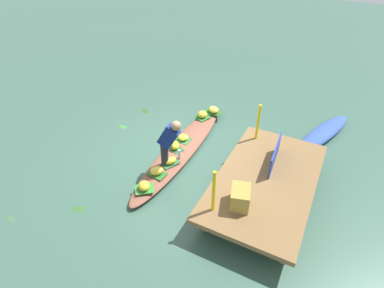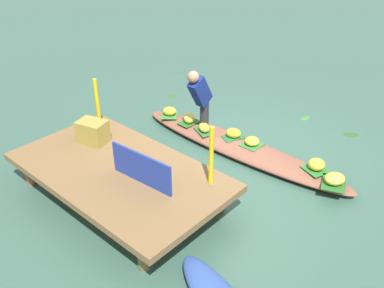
{
  "view_description": "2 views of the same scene",
  "coord_description": "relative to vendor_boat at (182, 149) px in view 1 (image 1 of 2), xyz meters",
  "views": [
    {
      "loc": [
        5.12,
        2.92,
        4.54
      ],
      "look_at": [
        0.1,
        0.33,
        0.41
      ],
      "focal_mm": 28.88,
      "sensor_mm": 36.0,
      "label": 1
    },
    {
      "loc": [
        -3.51,
        5.13,
        3.78
      ],
      "look_at": [
        0.47,
        0.68,
        0.27
      ],
      "focal_mm": 38.83,
      "sensor_mm": 36.0,
      "label": 2
    }
  ],
  "objects": [
    {
      "name": "canal_water",
      "position": [
        0.0,
        0.0,
        -0.09
      ],
      "size": [
        40.0,
        40.0,
        0.0
      ],
      "primitive_type": "plane",
      "color": "#36594A",
      "rests_on": "ground"
    },
    {
      "name": "railing_post_east",
      "position": [
        1.74,
        1.57,
        0.83
      ],
      "size": [
        0.06,
        0.06,
        0.86
      ],
      "primitive_type": "cylinder",
      "color": "yellow",
      "rests_on": "dock_platform"
    },
    {
      "name": "leaf_mat_4",
      "position": [
        0.7,
        0.1,
        0.1
      ],
      "size": [
        0.46,
        0.38,
        0.01
      ],
      "primitive_type": "cube",
      "rotation": [
        0.0,
        0.0,
        2.73
      ],
      "color": "#2F6333",
      "rests_on": "vendor_boat"
    },
    {
      "name": "railing_post_west",
      "position": [
        -0.66,
        1.57,
        0.83
      ],
      "size": [
        0.06,
        0.06,
        0.86
      ],
      "primitive_type": "cylinder",
      "color": "yellow",
      "rests_on": "dock_platform"
    },
    {
      "name": "leaf_mat_1",
      "position": [
        1.13,
        0.03,
        0.1
      ],
      "size": [
        0.3,
        0.4,
        0.01
      ],
      "primitive_type": "cube",
      "rotation": [
        0.0,
        0.0,
        1.49
      ],
      "color": "#296526",
      "rests_on": "vendor_boat"
    },
    {
      "name": "drifting_plant_1",
      "position": [
        3.28,
        -1.87,
        -0.09
      ],
      "size": [
        0.14,
        0.27,
        0.01
      ],
      "primitive_type": "ellipsoid",
      "rotation": [
        0.0,
        0.0,
        1.46
      ],
      "color": "#3A5D40",
      "rests_on": "ground"
    },
    {
      "name": "leaf_mat_3",
      "position": [
        -0.22,
        -0.07,
        0.1
      ],
      "size": [
        0.32,
        0.34,
        0.01
      ],
      "primitive_type": "cube",
      "rotation": [
        0.0,
        0.0,
        1.56
      ],
      "color": "#336D33",
      "rests_on": "vendor_boat"
    },
    {
      "name": "water_bottle",
      "position": [
        0.43,
        0.18,
        0.2
      ],
      "size": [
        0.06,
        0.06,
        0.22
      ],
      "primitive_type": "cylinder",
      "color": "silver",
      "rests_on": "vendor_boat"
    },
    {
      "name": "drifting_plant_0",
      "position": [
        2.5,
        -0.9,
        -0.09
      ],
      "size": [
        0.29,
        0.33,
        0.01
      ],
      "primitive_type": "ellipsoid",
      "rotation": [
        0.0,
        0.0,
        2.04
      ],
      "color": "#2E5D2C",
      "rests_on": "ground"
    },
    {
      "name": "market_banner",
      "position": [
        0.04,
        2.17,
        0.62
      ],
      "size": [
        1.03,
        0.11,
        0.45
      ],
      "primitive_type": "cube",
      "rotation": [
        0.0,
        0.0,
        0.07
      ],
      "color": "navy",
      "rests_on": "dock_platform"
    },
    {
      "name": "banana_bunch_6",
      "position": [
        0.17,
        -0.07,
        0.18
      ],
      "size": [
        0.32,
        0.28,
        0.17
      ],
      "primitive_type": "ellipsoid",
      "rotation": [
        0.0,
        0.0,
        3.57
      ],
      "color": "yellow",
      "rests_on": "vendor_boat"
    },
    {
      "name": "leaf_mat_0",
      "position": [
        1.62,
        0.05,
        0.1
      ],
      "size": [
        0.46,
        0.47,
        0.01
      ],
      "primitive_type": "cube",
      "rotation": [
        0.0,
        0.0,
        2.25
      ],
      "color": "#338232",
      "rests_on": "vendor_boat"
    },
    {
      "name": "leaf_mat_5",
      "position": [
        -1.76,
        0.05,
        0.1
      ],
      "size": [
        0.47,
        0.53,
        0.01
      ],
      "primitive_type": "cube",
      "rotation": [
        0.0,
        0.0,
        1.95
      ],
      "color": "#256023",
      "rests_on": "vendor_boat"
    },
    {
      "name": "leaf_mat_2",
      "position": [
        -1.38,
        -0.12,
        0.1
      ],
      "size": [
        0.45,
        0.44,
        0.01
      ],
      "primitive_type": "cube",
      "rotation": [
        0.0,
        0.0,
        2.78
      ],
      "color": "#2A6F2B",
      "rests_on": "vendor_boat"
    },
    {
      "name": "banana_bunch_1",
      "position": [
        1.13,
        0.03,
        0.19
      ],
      "size": [
        0.34,
        0.34,
        0.18
      ],
      "primitive_type": "ellipsoid",
      "rotation": [
        0.0,
        0.0,
        5.48
      ],
      "color": "yellow",
      "rests_on": "vendor_boat"
    },
    {
      "name": "banana_bunch_3",
      "position": [
        -0.22,
        -0.07,
        0.17
      ],
      "size": [
        0.34,
        0.34,
        0.14
      ],
      "primitive_type": "ellipsoid",
      "rotation": [
        0.0,
        0.0,
        4.07
      ],
      "color": "yellow",
      "rests_on": "vendor_boat"
    },
    {
      "name": "banana_bunch_5",
      "position": [
        -1.76,
        0.05,
        0.18
      ],
      "size": [
        0.38,
        0.4,
        0.17
      ],
      "primitive_type": "ellipsoid",
      "rotation": [
        0.0,
        0.0,
        4.18
      ],
      "color": "gold",
      "rests_on": "vendor_boat"
    },
    {
      "name": "drifting_plant_2",
      "position": [
        -0.24,
        -1.94,
        -0.09
      ],
      "size": [
        0.17,
        0.27,
        0.01
      ],
      "primitive_type": "ellipsoid",
      "rotation": [
        0.0,
        0.0,
        1.45
      ],
      "color": "#377B30",
      "rests_on": "ground"
    },
    {
      "name": "banana_bunch_2",
      "position": [
        -1.38,
        -0.12,
        0.19
      ],
      "size": [
        0.35,
        0.35,
        0.18
      ],
      "primitive_type": "ellipsoid",
      "rotation": [
        0.0,
        0.0,
        3.65
      ],
      "color": "gold",
      "rests_on": "vendor_boat"
    },
    {
      "name": "moored_boat",
      "position": [
        -2.21,
        2.92,
        0.02
      ],
      "size": [
        2.44,
        1.3,
        0.23
      ],
      "primitive_type": "ellipsoid",
      "rotation": [
        0.0,
        0.0,
        -0.35
      ],
      "color": "#314E97",
      "rests_on": "ground"
    },
    {
      "name": "produce_crate",
      "position": [
        1.42,
        1.94,
        0.57
      ],
      "size": [
        0.51,
        0.43,
        0.36
      ],
      "primitive_type": "cube",
      "rotation": [
        0.0,
        0.0,
        0.29
      ],
      "color": "olive",
      "rests_on": "dock_platform"
    },
    {
      "name": "banana_bunch_0",
      "position": [
        1.62,
        0.05,
        0.18
      ],
      "size": [
        0.34,
        0.32,
        0.16
      ],
      "primitive_type": "ellipsoid",
      "rotation": [
        0.0,
        0.0,
        0.52
      ],
      "color": "gold",
      "rests_on": "vendor_boat"
    },
    {
      "name": "dock_platform",
      "position": [
        0.54,
        2.17,
        0.33
      ],
      "size": [
        3.2,
        1.8,
        0.49
      ],
      "color": "brown",
      "rests_on": "ground"
    },
    {
      "name": "leaf_mat_6",
      "position": [
        0.17,
        -0.07,
        0.1
      ],
      "size": [
        0.37,
        0.44,
        0.01
      ],
      "primitive_type": "cube",
      "rotation": [
        0.0,
        0.0,
        1.16
      ],
      "color": "#22622F",
      "rests_on": "vendor_boat"
    },
    {
      "name": "banana_bunch_4",
      "position": [
        0.7,
        0.1,
        0.17
      ],
      "size": [
        0.34,
        0.3,
        0.15
      ],
      "primitive_type": "ellipsoid",
      "rotation": [
        0.0,
        0.0,
        5.74
      ],
      "color": "gold",
      "rests_on": "vendor_boat"
    },
    {
      "name": "vendor_boat",
      "position": [
        0.0,
        0.0,
        0.0
      ],
      "size": [
        4.21,
        0.78,
        0.19
      ],
      "primitive_type": "ellipsoid",
      "rotation": [
        0.0,
        0.0,
        0.02
      ],
      "color": "brown",
      "rests_on": "ground"
    },
    {
      "name": "drifting_plant_3",
      "position": [
        -1.22,
        -1.88,
        -0.09
      ],
      "size": [
        0.33,
        0.33,
        0.01
      ],
      "primitive_type": "ellipsoid",
      "rotation": [
        0.0,
        0.0,
        0.78
      ],
      "color": "#28541E",
      "rests_on": "ground"
    },
    {
      "name": "vendor_person",
      "position": [
        0.77,
        0.14,
        0.78
      ],
      "size": [
        0.2,
        0.53,
        1.19
      ],
      "color": "#28282D",
      "rests_on": "vendor_boat"
    }
  ]
}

